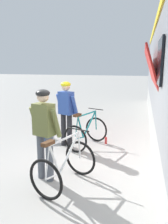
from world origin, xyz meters
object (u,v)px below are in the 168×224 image
(cyclist_near_in_blue, at_px, (66,108))
(cyclist_far_in_olive, at_px, (44,127))
(bicycle_near_teal, at_px, (86,132))
(water_bottle_near_the_bikes, at_px, (106,140))
(backpack_on_platform, at_px, (47,134))
(water_bottle_by_the_backpack, at_px, (53,136))
(bicycle_far_white, at_px, (64,165))

(cyclist_near_in_blue, distance_m, cyclist_far_in_olive, 1.83)
(bicycle_near_teal, distance_m, water_bottle_near_the_bikes, 0.67)
(backpack_on_platform, relative_size, water_bottle_by_the_backpack, 1.85)
(cyclist_near_in_blue, relative_size, cyclist_far_in_olive, 1.00)
(bicycle_near_teal, relative_size, water_bottle_near_the_bikes, 6.47)
(backpack_on_platform, bearing_deg, bicycle_far_white, -79.67)
(bicycle_near_teal, bearing_deg, water_bottle_by_the_backpack, 163.17)
(water_bottle_near_the_bikes, relative_size, water_bottle_by_the_backpack, 0.89)
(cyclist_far_in_olive, height_order, bicycle_near_teal, cyclist_far_in_olive)
(bicycle_near_teal, distance_m, backpack_on_platform, 1.23)
(cyclist_near_in_blue, relative_size, bicycle_near_teal, 1.41)
(bicycle_far_white, bearing_deg, cyclist_near_in_blue, 107.88)
(water_bottle_near_the_bikes, height_order, water_bottle_by_the_backpack, water_bottle_by_the_backpack)
(bicycle_far_white, bearing_deg, backpack_on_platform, 120.75)
(bicycle_near_teal, distance_m, bicycle_far_white, 2.07)
(cyclist_near_in_blue, relative_size, backpack_on_platform, 4.40)
(cyclist_near_in_blue, bearing_deg, bicycle_far_white, -72.12)
(bicycle_near_teal, height_order, backpack_on_platform, bicycle_near_teal)
(bicycle_near_teal, bearing_deg, bicycle_far_white, -87.03)
(bicycle_far_white, relative_size, backpack_on_platform, 3.09)
(backpack_on_platform, bearing_deg, cyclist_near_in_blue, -40.22)
(cyclist_far_in_olive, distance_m, backpack_on_platform, 2.40)
(cyclist_far_in_olive, height_order, water_bottle_near_the_bikes, cyclist_far_in_olive)
(backpack_on_platform, bearing_deg, cyclist_far_in_olive, -87.38)
(bicycle_near_teal, distance_m, water_bottle_by_the_backpack, 1.19)
(cyclist_near_in_blue, xyz_separation_m, cyclist_far_in_olive, (0.20, -1.82, 0.00))
(backpack_on_platform, xyz_separation_m, water_bottle_by_the_backpack, (0.10, 0.19, -0.09))
(cyclist_far_in_olive, xyz_separation_m, bicycle_near_teal, (0.33, 1.91, -0.65))
(cyclist_near_in_blue, xyz_separation_m, water_bottle_by_the_backpack, (-0.58, 0.43, -0.95))
(bicycle_near_teal, bearing_deg, backpack_on_platform, 173.06)
(cyclist_far_in_olive, distance_m, bicycle_far_white, 0.80)
(water_bottle_by_the_backpack, bearing_deg, bicycle_near_teal, -16.83)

